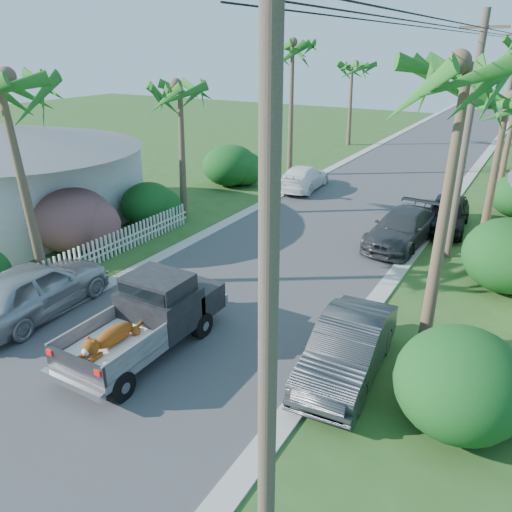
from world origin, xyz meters
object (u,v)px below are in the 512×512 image
Objects in this scene: palm_r_a at (467,65)px; utility_pole_a at (268,322)px; parked_car_rm at (402,229)px; palm_l_c at (293,44)px; palm_l_b at (178,86)px; palm_r_b at (508,99)px; pickup_truck at (153,314)px; parked_car_rf at (447,214)px; palm_l_a at (3,78)px; palm_l_d at (353,64)px; parked_car_ln at (34,289)px; house_left at (10,179)px; utility_pole_b at (466,141)px; utility_pole_c at (507,103)px; parked_car_rn at (347,349)px; parked_car_lf at (303,178)px.

utility_pole_a is at bearing -95.00° from palm_r_a.
palm_l_c reaches higher than parked_car_rm.
palm_l_b is 1.03× the size of palm_r_b.
palm_l_c reaches higher than palm_r_b.
pickup_truck reaches higher than parked_car_rf.
palm_l_a reaches higher than parked_car_rf.
utility_pole_a is (11.60, -24.00, -3.31)m from palm_l_c.
palm_l_a is at bearing 157.04° from utility_pole_a.
utility_pole_a reaches higher than palm_l_b.
palm_r_b is at bearing -55.41° from palm_l_d.
utility_pole_a is at bearing 155.32° from parked_car_ln.
palm_l_d is 28.11m from house_left.
utility_pole_b is at bearing 4.61° from palm_l_b.
utility_pole_c reaches higher than house_left.
palm_l_b is 0.80× the size of palm_l_c.
palm_l_a is (-11.05, -0.56, 6.18)m from parked_car_rn.
utility_pole_a is at bearing -48.47° from palm_l_b.
pickup_truck is 0.69× the size of palm_l_b.
parked_car_rn is 0.63× the size of palm_r_b.
parked_car_rf is (5.14, 14.12, -0.26)m from pickup_truck.
utility_pole_b is (5.87, 10.85, 3.59)m from pickup_truck.
house_left is at bearing 154.18° from utility_pole_a.
palm_l_c is (0.80, 10.00, 1.77)m from palm_l_b.
utility_pole_c is at bearing 52.22° from palm_l_b.
utility_pole_b is (11.80, 10.00, -2.33)m from palm_l_a.
palm_r_b is (1.75, 11.44, 5.20)m from parked_car_rn.
utility_pole_b is at bearing -137.22° from parked_car_ln.
parked_car_rm is 14.30m from parked_car_ln.
utility_pole_a reaches higher than pickup_truck.
pickup_truck is 12.89m from palm_l_b.
parked_car_rf is 13.54m from palm_l_b.
palm_l_d is at bearing -84.45° from parked_car_lf.
house_left is at bearing -154.55° from parked_car_rm.
palm_l_b is 18.77m from utility_pole_a.
utility_pole_c is at bearing 27.35° from palm_l_c.
palm_l_a is at bearing 171.84° from pickup_truck.
palm_l_d reaches higher than parked_car_rn.
palm_r_a reaches higher than palm_l_a.
pickup_truck is at bearing 144.74° from utility_pole_a.
palm_l_d is at bearing 89.22° from palm_l_b.
parked_car_ln is 9.95m from house_left.
parked_car_rn is 0.50× the size of palm_l_c.
house_left is (-17.87, -9.27, 1.37)m from parked_car_rf.
palm_l_b is 12.54m from utility_pole_b.
palm_l_b is at bearing -167.38° from palm_r_b.
parked_car_ln is 18.18m from palm_r_b.
house_left is (-6.50, -27.00, -4.32)m from palm_l_d.
utility_pole_b reaches higher than parked_car_rn.
palm_r_a is (10.98, 4.32, 6.56)m from parked_car_ln.
palm_l_d is at bearing 153.62° from utility_pole_c.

